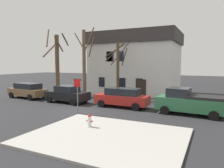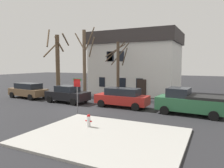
{
  "view_description": "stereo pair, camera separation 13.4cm",
  "coord_description": "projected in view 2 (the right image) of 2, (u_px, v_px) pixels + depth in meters",
  "views": [
    {
      "loc": [
        10.14,
        -14.64,
        3.88
      ],
      "look_at": [
        1.53,
        3.16,
        1.98
      ],
      "focal_mm": 33.7,
      "sensor_mm": 36.0,
      "label": 1
    },
    {
      "loc": [
        10.26,
        -14.58,
        3.88
      ],
      "look_at": [
        1.53,
        3.16,
        1.98
      ],
      "focal_mm": 33.7,
      "sensor_mm": 36.0,
      "label": 2
    }
  ],
  "objects": [
    {
      "name": "car_brown_wagon",
      "position": [
        28.0,
        90.0,
        23.89
      ],
      "size": [
        4.92,
        2.44,
        1.71
      ],
      "color": "brown",
      "rests_on": "ground_plane"
    },
    {
      "name": "car_red_wagon",
      "position": [
        122.0,
        97.0,
        18.78
      ],
      "size": [
        4.82,
        2.01,
        1.73
      ],
      "color": "#AD231E",
      "rests_on": "ground_plane"
    },
    {
      "name": "building_main",
      "position": [
        136.0,
        63.0,
        28.22
      ],
      "size": [
        11.29,
        7.77,
        7.95
      ],
      "color": "white",
      "rests_on": "ground_plane"
    },
    {
      "name": "street_sign_pole",
      "position": [
        77.0,
        89.0,
        16.42
      ],
      "size": [
        0.76,
        0.07,
        2.74
      ],
      "color": "slate",
      "rests_on": "ground_plane"
    },
    {
      "name": "tree_bare_far",
      "position": [
        118.0,
        68.0,
        22.68
      ],
      "size": [
        2.8,
        1.82,
        6.41
      ],
      "color": "#4C3D2D",
      "rests_on": "ground_plane"
    },
    {
      "name": "ground_plane",
      "position": [
        80.0,
        110.0,
        17.9
      ],
      "size": [
        120.0,
        120.0,
        0.0
      ],
      "primitive_type": "plane",
      "color": "#262628"
    },
    {
      "name": "tree_bare_mid",
      "position": [
        85.0,
        61.0,
        24.97
      ],
      "size": [
        2.32,
        2.34,
        8.2
      ],
      "color": "brown",
      "rests_on": "ground_plane"
    },
    {
      "name": "sidewalk_slab",
      "position": [
        105.0,
        136.0,
        11.14
      ],
      "size": [
        8.12,
        6.45,
        0.12
      ],
      "primitive_type": "cube",
      "color": "#A8A59E",
      "rests_on": "ground_plane"
    },
    {
      "name": "bicycle_leaning",
      "position": [
        70.0,
        95.0,
        23.94
      ],
      "size": [
        1.73,
        0.35,
        1.03
      ],
      "color": "black",
      "rests_on": "ground_plane"
    },
    {
      "name": "car_black_sedan",
      "position": [
        67.0,
        94.0,
        21.09
      ],
      "size": [
        4.55,
        2.31,
        1.71
      ],
      "color": "black",
      "rests_on": "ground_plane"
    },
    {
      "name": "pickup_truck_green",
      "position": [
        190.0,
        102.0,
        16.07
      ],
      "size": [
        5.16,
        2.59,
        2.01
      ],
      "color": "#2D6B42",
      "rests_on": "ground_plane"
    },
    {
      "name": "fire_hydrant",
      "position": [
        89.0,
        120.0,
        12.59
      ],
      "size": [
        0.42,
        0.22,
        0.76
      ],
      "color": "silver",
      "rests_on": "sidewalk_slab"
    },
    {
      "name": "tree_bare_near",
      "position": [
        57.0,
        62.0,
        26.15
      ],
      "size": [
        3.08,
        3.05,
        8.24
      ],
      "color": "brown",
      "rests_on": "ground_plane"
    }
  ]
}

